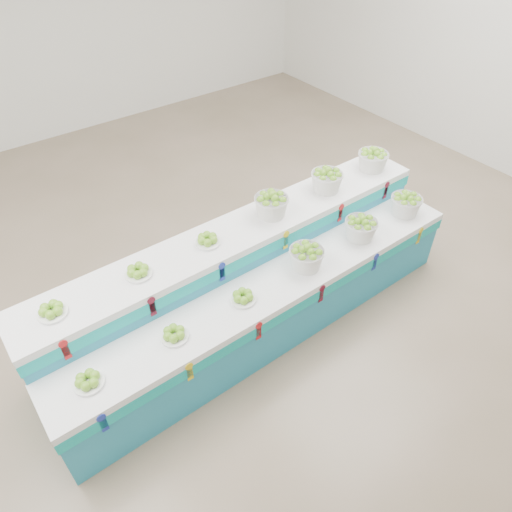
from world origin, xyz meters
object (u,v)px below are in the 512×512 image
(basket_lower_left, at_px, (306,257))
(display_stand, at_px, (256,283))
(plate_upper_mid, at_px, (138,271))
(basket_upper_right, at_px, (373,159))

(basket_lower_left, bearing_deg, display_stand, 145.87)
(display_stand, height_order, basket_lower_left, display_stand)
(plate_upper_mid, height_order, basket_upper_right, basket_upper_right)
(plate_upper_mid, bearing_deg, display_stand, -14.14)
(display_stand, relative_size, basket_lower_left, 13.00)
(basket_lower_left, height_order, plate_upper_mid, plate_upper_mid)
(display_stand, height_order, basket_upper_right, basket_upper_right)
(display_stand, xyz_separation_m, basket_upper_right, (1.83, 0.28, 0.63))
(basket_upper_right, bearing_deg, display_stand, -171.32)
(display_stand, relative_size, basket_upper_right, 13.00)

